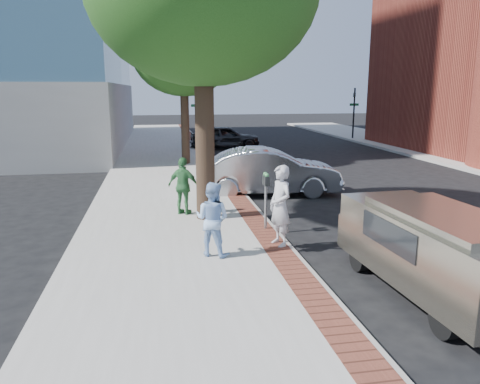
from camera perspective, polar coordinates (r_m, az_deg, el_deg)
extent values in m
plane|color=black|center=(11.56, -0.15, -6.18)|extent=(120.00, 120.00, 0.00)
cube|color=#9E9991|center=(19.14, -8.79, 1.38)|extent=(5.00, 60.00, 0.15)
cube|color=brown|center=(19.29, -2.25, 1.85)|extent=(0.60, 60.00, 0.01)
cube|color=gray|center=(19.36, -1.22, 1.65)|extent=(0.10, 60.00, 0.15)
cylinder|color=black|center=(32.96, -5.36, 9.24)|extent=(0.12, 0.12, 3.80)
imported|color=black|center=(32.91, -5.40, 11.15)|extent=(0.18, 0.15, 0.90)
cube|color=#1E7238|center=(32.93, -5.38, 10.45)|extent=(0.70, 0.03, 0.18)
cylinder|color=black|center=(35.86, 13.69, 9.20)|extent=(0.12, 0.12, 3.80)
imported|color=black|center=(35.82, 13.78, 10.95)|extent=(0.18, 0.15, 0.90)
cube|color=#1E7238|center=(35.83, 13.75, 10.31)|extent=(0.70, 0.03, 0.18)
cylinder|color=black|center=(12.82, -4.31, 6.40)|extent=(0.52, 0.52, 4.40)
cylinder|color=black|center=(22.89, -6.71, 8.28)|extent=(0.40, 0.40, 3.85)
ellipsoid|color=#184112|center=(22.89, -6.92, 16.41)|extent=(4.80, 4.80, 3.94)
cylinder|color=gray|center=(12.04, 3.15, -1.85)|extent=(0.07, 0.07, 1.15)
cube|color=#2D3030|center=(11.80, 3.29, 1.32)|extent=(0.12, 0.14, 0.24)
cube|color=#2D3030|center=(11.97, 3.09, 1.48)|extent=(0.12, 0.14, 0.24)
sphere|color=#3F8C4C|center=(11.77, 3.30, 2.04)|extent=(0.11, 0.11, 0.11)
sphere|color=#3F8C4C|center=(11.94, 3.10, 2.19)|extent=(0.11, 0.11, 0.11)
imported|color=#B8B7BD|center=(10.71, 4.94, -1.69)|extent=(0.63, 0.78, 1.87)
imported|color=#9AC0EE|center=(10.08, -3.38, -3.30)|extent=(0.99, 0.93, 1.62)
imported|color=#3A7F45|center=(13.49, -6.89, 0.72)|extent=(1.04, 0.84, 1.65)
imported|color=#A5A7AC|center=(16.65, 3.50, 2.50)|extent=(5.18, 2.25, 1.66)
imported|color=black|center=(29.76, -1.87, 6.73)|extent=(4.45, 1.93, 1.50)
cube|color=gray|center=(9.13, 22.64, -6.45)|extent=(1.89, 4.34, 1.20)
cube|color=gray|center=(10.69, 16.78, -4.69)|extent=(1.68, 0.88, 0.71)
cube|color=gray|center=(8.74, 24.01, -2.79)|extent=(1.65, 3.09, 0.14)
cylinder|color=black|center=(10.06, 14.38, -7.76)|extent=(0.22, 0.58, 0.57)
cylinder|color=black|center=(10.78, 21.34, -6.86)|extent=(0.22, 0.58, 0.57)
cylinder|color=black|center=(7.92, 23.72, -14.14)|extent=(0.22, 0.58, 0.57)
cube|color=black|center=(9.69, 26.30, -4.04)|extent=(0.10, 1.78, 0.49)
cube|color=black|center=(8.73, 17.53, -5.02)|extent=(0.10, 1.78, 0.49)
cube|color=black|center=(10.94, 15.85, -2.64)|extent=(1.42, 0.08, 0.36)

